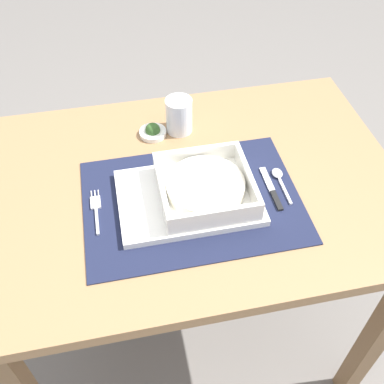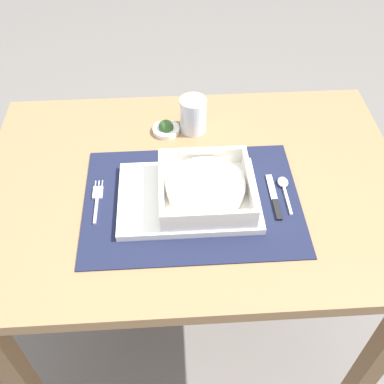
# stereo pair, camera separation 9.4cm
# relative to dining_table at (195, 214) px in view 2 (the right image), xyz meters

# --- Properties ---
(ground_plane) EXTENTS (6.00, 6.00, 0.00)m
(ground_plane) POSITION_rel_dining_table_xyz_m (0.00, 0.00, -0.63)
(ground_plane) COLOR slate
(dining_table) EXTENTS (0.97, 0.67, 0.74)m
(dining_table) POSITION_rel_dining_table_xyz_m (0.00, 0.00, 0.00)
(dining_table) COLOR #936D47
(dining_table) RESTS_ON ground
(placemat) EXTENTS (0.47, 0.34, 0.00)m
(placemat) POSITION_rel_dining_table_xyz_m (-0.01, -0.06, 0.12)
(placemat) COLOR #191E38
(placemat) RESTS_ON dining_table
(serving_plate) EXTENTS (0.31, 0.21, 0.02)m
(serving_plate) POSITION_rel_dining_table_xyz_m (-0.02, -0.06, 0.12)
(serving_plate) COLOR white
(serving_plate) RESTS_ON placemat
(porridge_bowl) EXTENTS (0.20, 0.20, 0.05)m
(porridge_bowl) POSITION_rel_dining_table_xyz_m (0.02, -0.06, 0.15)
(porridge_bowl) COLOR white
(porridge_bowl) RESTS_ON serving_plate
(fork) EXTENTS (0.02, 0.13, 0.00)m
(fork) POSITION_rel_dining_table_xyz_m (-0.22, -0.04, 0.12)
(fork) COLOR silver
(fork) RESTS_ON placemat
(spoon) EXTENTS (0.02, 0.11, 0.01)m
(spoon) POSITION_rel_dining_table_xyz_m (0.20, -0.03, 0.12)
(spoon) COLOR silver
(spoon) RESTS_ON placemat
(butter_knife) EXTENTS (0.01, 0.13, 0.01)m
(butter_knife) POSITION_rel_dining_table_xyz_m (0.17, -0.07, 0.12)
(butter_knife) COLOR black
(butter_knife) RESTS_ON placemat
(drinking_glass) EXTENTS (0.07, 0.07, 0.09)m
(drinking_glass) POSITION_rel_dining_table_xyz_m (0.01, 0.19, 0.15)
(drinking_glass) COLOR white
(drinking_glass) RESTS_ON dining_table
(condiment_saucer) EXTENTS (0.07, 0.07, 0.04)m
(condiment_saucer) POSITION_rel_dining_table_xyz_m (-0.06, 0.18, 0.12)
(condiment_saucer) COLOR white
(condiment_saucer) RESTS_ON dining_table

